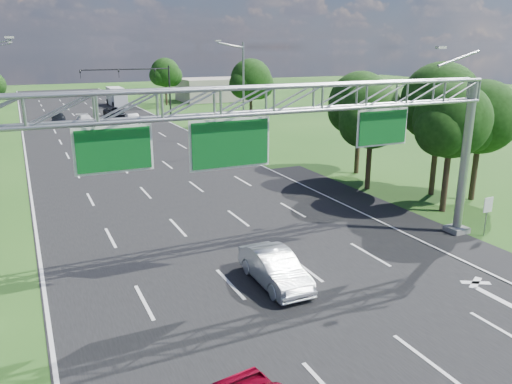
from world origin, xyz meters
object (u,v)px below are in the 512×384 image
sign_gantry (272,115)px  box_truck (116,97)px  traffic_signal (145,79)px  regulatory_sign (488,208)px  silver_sedan (275,268)px

sign_gantry → box_truck: size_ratio=2.98×
box_truck → traffic_signal: bearing=-84.1°
regulatory_sign → silver_sedan: size_ratio=0.48×
sign_gantry → regulatory_sign: bearing=-4.8°
regulatory_sign → box_truck: box_truck is taller
traffic_signal → silver_sedan: size_ratio=2.81×
traffic_signal → regulatory_sign: bearing=-84.8°
traffic_signal → box_truck: traffic_signal is taller
sign_gantry → silver_sedan: size_ratio=5.40×
sign_gantry → traffic_signal: (7.15, 53.00, -1.72)m
box_truck → silver_sedan: bearing=-93.8°
silver_sedan → box_truck: box_truck is taller
regulatory_sign → traffic_signal: 54.37m
sign_gantry → silver_sedan: bearing=-108.9°
traffic_signal → silver_sedan: bearing=-97.9°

